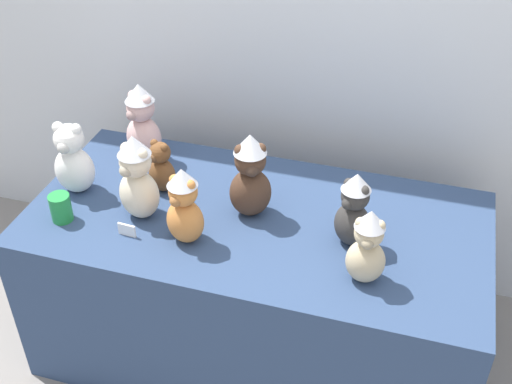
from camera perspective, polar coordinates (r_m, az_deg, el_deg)
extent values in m
cube|color=silver|center=(2.76, 4.19, 15.68)|extent=(7.00, 0.08, 2.60)
cube|color=navy|center=(2.71, 0.00, -8.31)|extent=(1.75, 0.86, 0.73)
ellipsoid|color=beige|center=(2.80, -9.83, 4.72)|extent=(0.20, 0.18, 0.20)
sphere|color=beige|center=(2.73, -10.14, 7.31)|extent=(0.12, 0.12, 0.12)
sphere|color=beige|center=(2.73, -10.78, 8.36)|extent=(0.04, 0.04, 0.04)
sphere|color=beige|center=(2.68, -9.69, 7.95)|extent=(0.04, 0.04, 0.04)
sphere|color=#A88783|center=(2.70, -10.86, 6.69)|extent=(0.05, 0.05, 0.05)
cone|color=silver|center=(2.69, -10.29, 8.62)|extent=(0.12, 0.12, 0.08)
ellipsoid|color=#383533|center=(2.33, 8.47, -2.82)|extent=(0.17, 0.16, 0.17)
sphere|color=#383533|center=(2.25, 8.75, -0.36)|extent=(0.10, 0.10, 0.10)
sphere|color=#383533|center=(2.24, 8.20, 0.77)|extent=(0.04, 0.04, 0.04)
sphere|color=#383533|center=(2.22, 9.48, 0.12)|extent=(0.04, 0.04, 0.04)
sphere|color=#32302E|center=(2.23, 8.07, -1.02)|extent=(0.04, 0.04, 0.04)
cone|color=silver|center=(2.22, 8.89, 0.89)|extent=(0.11, 0.11, 0.07)
ellipsoid|color=#CCB78E|center=(2.19, 9.60, -6.02)|extent=(0.14, 0.12, 0.16)
sphere|color=#CCB78E|center=(2.11, 9.93, -3.60)|extent=(0.10, 0.10, 0.10)
sphere|color=#CCB78E|center=(2.09, 9.21, -2.69)|extent=(0.04, 0.04, 0.04)
sphere|color=#CCB78E|center=(2.09, 10.86, -2.90)|extent=(0.04, 0.04, 0.04)
sphere|color=#9D8E71|center=(2.08, 9.81, -4.50)|extent=(0.04, 0.04, 0.04)
cone|color=silver|center=(2.07, 10.09, -2.35)|extent=(0.10, 0.10, 0.06)
ellipsoid|color=white|center=(2.65, -15.66, 1.89)|extent=(0.17, 0.15, 0.19)
sphere|color=white|center=(2.58, -16.18, 4.54)|extent=(0.12, 0.12, 0.12)
sphere|color=white|center=(2.57, -17.07, 5.47)|extent=(0.04, 0.04, 0.04)
sphere|color=white|center=(2.54, -15.61, 5.35)|extent=(0.04, 0.04, 0.04)
sphere|color=#B4B3AF|center=(2.55, -16.60, 3.76)|extent=(0.05, 0.05, 0.05)
ellipsoid|color=brown|center=(2.60, -8.27, 1.51)|extent=(0.14, 0.13, 0.14)
sphere|color=brown|center=(2.54, -8.47, 3.46)|extent=(0.09, 0.09, 0.09)
sphere|color=brown|center=(2.54, -8.96, 4.28)|extent=(0.03, 0.03, 0.03)
sphere|color=brown|center=(2.51, -8.10, 3.90)|extent=(0.03, 0.03, 0.03)
sphere|color=brown|center=(2.53, -9.02, 2.96)|extent=(0.04, 0.04, 0.04)
ellipsoid|color=beige|center=(2.46, -10.23, -0.19)|extent=(0.19, 0.18, 0.20)
sphere|color=beige|center=(2.38, -10.59, 2.63)|extent=(0.12, 0.12, 0.12)
sphere|color=beige|center=(2.38, -11.36, 3.82)|extent=(0.04, 0.04, 0.04)
sphere|color=beige|center=(2.33, -10.06, 3.30)|extent=(0.04, 0.04, 0.04)
sphere|color=#ABA08A|center=(2.35, -11.38, 1.85)|extent=(0.05, 0.05, 0.05)
cone|color=silver|center=(2.34, -10.78, 4.08)|extent=(0.12, 0.12, 0.08)
ellipsoid|color=#4C3323|center=(2.43, -0.49, -0.03)|extent=(0.20, 0.19, 0.20)
sphere|color=#4C3323|center=(2.35, -0.51, 2.82)|extent=(0.12, 0.12, 0.12)
sphere|color=#4C3323|center=(2.32, -1.41, 3.69)|extent=(0.04, 0.04, 0.04)
sphere|color=#4C3323|center=(2.33, 0.37, 3.82)|extent=(0.04, 0.04, 0.04)
sphere|color=#412E23|center=(2.31, -0.36, 1.92)|extent=(0.05, 0.05, 0.05)
cone|color=silver|center=(2.31, -0.52, 4.27)|extent=(0.12, 0.12, 0.08)
ellipsoid|color=#D17F3D|center=(2.33, -6.24, -2.55)|extent=(0.16, 0.15, 0.17)
sphere|color=#D17F3D|center=(2.25, -6.45, 0.00)|extent=(0.10, 0.10, 0.10)
sphere|color=#D17F3D|center=(2.24, -7.19, 1.08)|extent=(0.04, 0.04, 0.04)
sphere|color=#D17F3D|center=(2.21, -5.84, 0.60)|extent=(0.04, 0.04, 0.04)
sphere|color=#A06536|center=(2.23, -7.09, -0.78)|extent=(0.04, 0.04, 0.04)
cone|color=silver|center=(2.21, -6.56, 1.30)|extent=(0.11, 0.11, 0.07)
cylinder|color=#238C3D|center=(2.53, -16.82, -1.34)|extent=(0.08, 0.08, 0.11)
cube|color=white|center=(2.42, -11.31, -3.30)|extent=(0.07, 0.01, 0.05)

